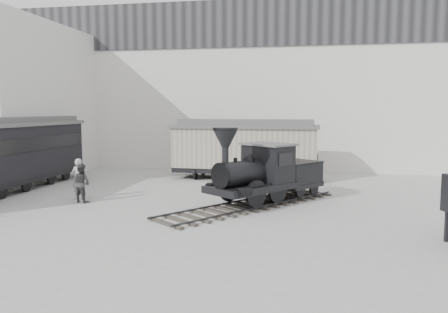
% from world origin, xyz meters
% --- Properties ---
extents(ground, '(90.00, 90.00, 0.00)m').
position_xyz_m(ground, '(0.00, 0.00, 0.00)').
color(ground, '#9E9E9B').
extents(north_wall, '(34.00, 2.51, 11.00)m').
position_xyz_m(north_wall, '(0.00, 14.98, 5.55)').
color(north_wall, silver).
rests_on(north_wall, ground).
extents(west_pavilion, '(7.00, 12.11, 9.00)m').
position_xyz_m(west_pavilion, '(-14.50, 9.96, 4.49)').
color(west_pavilion, silver).
rests_on(west_pavilion, ground).
extents(locomotive, '(7.11, 8.41, 3.21)m').
position_xyz_m(locomotive, '(1.41, 3.73, 1.19)').
color(locomotive, '#3A332D').
rests_on(locomotive, ground).
extents(boxcar, '(8.53, 2.95, 3.46)m').
position_xyz_m(boxcar, '(-0.21, 10.42, 1.81)').
color(boxcar, black).
rests_on(boxcar, ground).
extents(passenger_coach, '(2.79, 12.62, 3.37)m').
position_xyz_m(passenger_coach, '(-11.17, 4.03, 1.86)').
color(passenger_coach, black).
rests_on(passenger_coach, ground).
extents(visitor_a, '(0.68, 0.45, 1.84)m').
position_xyz_m(visitor_a, '(-6.75, 3.29, 0.92)').
color(visitor_a, '#AFAFAE').
rests_on(visitor_a, ground).
extents(visitor_b, '(0.94, 0.81, 1.66)m').
position_xyz_m(visitor_b, '(-6.34, 2.73, 0.83)').
color(visitor_b, '#353537').
rests_on(visitor_b, ground).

